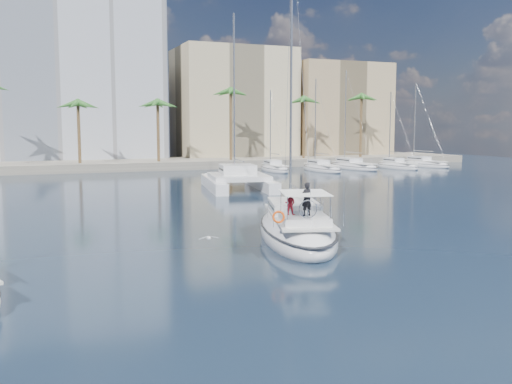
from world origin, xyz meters
name	(u,v)px	position (x,y,z in m)	size (l,w,h in m)	color
ground	(287,247)	(0.00, 0.00, 0.00)	(160.00, 160.00, 0.00)	black
quay	(117,165)	(0.00, 61.00, 0.60)	(120.00, 14.00, 1.20)	gray
building_modern	(28,79)	(-12.00, 73.00, 14.00)	(42.00, 16.00, 28.00)	white
building_beige	(233,106)	(22.00, 70.00, 10.00)	(20.00, 14.00, 20.00)	#C3B28C
building_tan_right	(336,112)	(42.00, 68.00, 9.00)	(18.00, 12.00, 18.00)	tan
palm_centre	(120,99)	(0.00, 57.00, 10.28)	(3.60, 3.60, 12.30)	brown
palm_right	(328,103)	(34.00, 57.00, 10.28)	(3.60, 3.60, 12.30)	brown
main_sloop	(296,229)	(1.38, 1.73, 0.56)	(7.69, 13.34, 18.86)	white
catamaran	(238,178)	(7.28, 27.57, 1.16)	(8.29, 13.28, 18.01)	white
seagull	(208,238)	(-4.39, 0.06, 0.79)	(1.06, 0.46, 0.20)	silver
moored_yacht_a	(275,171)	(20.00, 47.00, 0.00)	(2.72, 9.35, 11.90)	white
moored_yacht_b	(322,171)	(26.50, 45.00, 0.00)	(3.14, 10.78, 13.72)	white
moored_yacht_c	(353,169)	(33.00, 47.00, 0.00)	(3.55, 12.21, 15.54)	white
moored_yacht_d	(397,169)	(39.50, 45.00, 0.00)	(2.72, 9.35, 11.90)	white
moored_yacht_e	(423,167)	(46.00, 47.00, 0.00)	(3.14, 10.78, 13.72)	white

